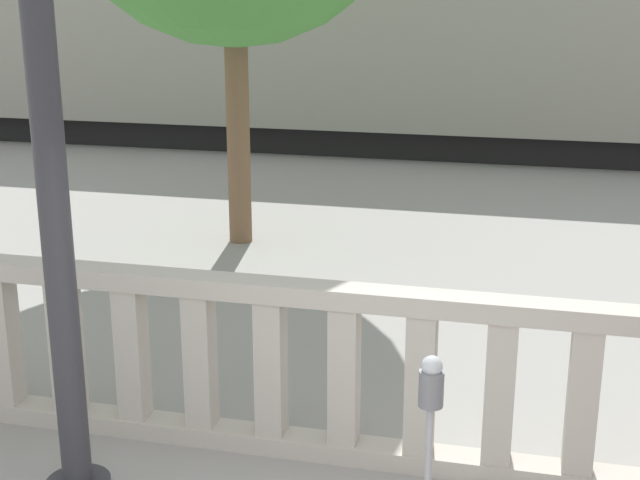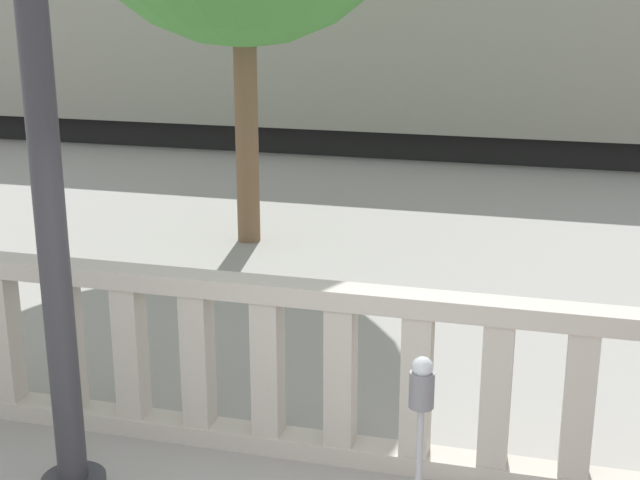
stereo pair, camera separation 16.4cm
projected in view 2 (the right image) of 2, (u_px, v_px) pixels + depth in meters
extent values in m
cube|color=#BCB5A8|center=(340.00, 449.00, 6.45)|extent=(15.69, 0.24, 0.14)
cube|color=#BCB5A8|center=(341.00, 297.00, 6.12)|extent=(15.69, 0.24, 0.14)
cube|color=#BCB5A8|center=(5.00, 336.00, 6.95)|extent=(0.20, 0.20, 1.04)
cube|color=#BCB5A8|center=(67.00, 344.00, 6.82)|extent=(0.20, 0.20, 1.04)
cube|color=#BCB5A8|center=(131.00, 351.00, 6.69)|extent=(0.20, 0.20, 1.04)
cube|color=#BCB5A8|center=(198.00, 359.00, 6.55)|extent=(0.20, 0.20, 1.04)
cube|color=#BCB5A8|center=(268.00, 367.00, 6.42)|extent=(0.20, 0.20, 1.04)
cube|color=#BCB5A8|center=(341.00, 375.00, 6.28)|extent=(0.20, 0.20, 1.04)
cube|color=#BCB5A8|center=(417.00, 384.00, 6.15)|extent=(0.20, 0.20, 1.04)
cube|color=#BCB5A8|center=(496.00, 393.00, 6.02)|extent=(0.20, 0.20, 1.04)
cube|color=#BCB5A8|center=(579.00, 402.00, 5.88)|extent=(0.20, 0.20, 1.04)
cylinder|color=#2D2D33|center=(37.00, 68.00, 5.10)|extent=(0.19, 0.19, 5.32)
cylinder|color=slate|center=(422.00, 390.00, 4.99)|extent=(0.14, 0.14, 0.21)
sphere|color=#B2B7BC|center=(423.00, 367.00, 4.95)|extent=(0.12, 0.12, 0.12)
cube|color=black|center=(444.00, 137.00, 17.79)|extent=(27.32, 2.34, 0.55)
cube|color=gray|center=(448.00, 42.00, 17.26)|extent=(27.87, 2.92, 3.14)
cylinder|color=brown|center=(247.00, 125.00, 11.35)|extent=(0.30, 0.30, 3.07)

